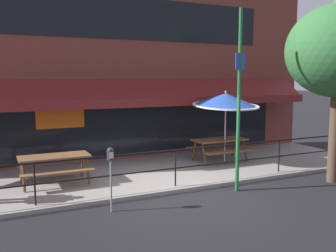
% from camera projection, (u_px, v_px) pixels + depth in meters
% --- Properties ---
extents(ground_plane, '(120.00, 120.00, 0.00)m').
position_uv_depth(ground_plane, '(181.00, 193.00, 9.46)').
color(ground_plane, black).
extents(patio_deck, '(15.00, 4.00, 0.10)m').
position_uv_depth(patio_deck, '(150.00, 173.00, 11.25)').
color(patio_deck, gray).
rests_on(patio_deck, ground).
extents(restaurant_building, '(15.00, 1.60, 6.96)m').
position_uv_depth(restaurant_building, '(124.00, 61.00, 12.80)').
color(restaurant_building, brown).
rests_on(restaurant_building, ground).
extents(patio_railing, '(13.84, 0.04, 0.97)m').
position_uv_depth(patio_railing, '(175.00, 160.00, 9.63)').
color(patio_railing, black).
rests_on(patio_railing, patio_deck).
extents(picnic_table_left, '(1.80, 1.42, 0.76)m').
position_uv_depth(picnic_table_left, '(55.00, 162.00, 9.83)').
color(picnic_table_left, brown).
rests_on(picnic_table_left, patio_deck).
extents(picnic_table_centre, '(1.80, 1.42, 0.76)m').
position_uv_depth(picnic_table_centre, '(220.00, 144.00, 12.49)').
color(picnic_table_centre, brown).
rests_on(picnic_table_centre, patio_deck).
extents(patio_umbrella_centre, '(2.14, 2.14, 2.38)m').
position_uv_depth(patio_umbrella_centre, '(226.00, 100.00, 12.03)').
color(patio_umbrella_centre, '#B7B2A8').
rests_on(patio_umbrella_centre, patio_deck).
extents(parking_meter_near, '(0.15, 0.16, 1.42)m').
position_uv_depth(parking_meter_near, '(110.00, 160.00, 8.00)').
color(parking_meter_near, gray).
rests_on(parking_meter_near, ground).
extents(street_sign_pole, '(0.28, 0.09, 4.58)m').
position_uv_depth(street_sign_pole, '(239.00, 100.00, 9.35)').
color(street_sign_pole, '#1E6033').
rests_on(street_sign_pole, ground).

